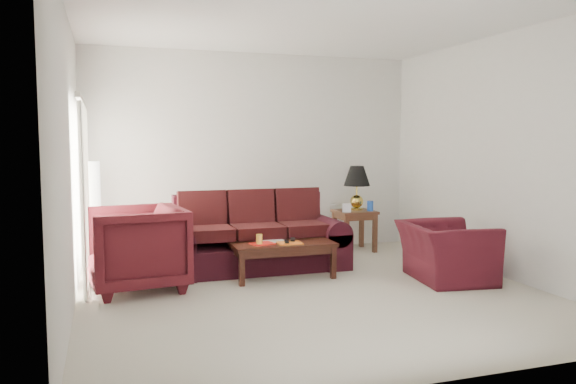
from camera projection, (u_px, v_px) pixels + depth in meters
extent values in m
plane|color=#BCB5A0|center=(312.00, 292.00, 6.29)|extent=(5.00, 5.00, 0.00)
cube|color=silver|center=(83.00, 192.00, 6.67)|extent=(0.10, 2.00, 2.16)
cube|color=black|center=(209.00, 207.00, 7.98)|extent=(0.42, 0.22, 0.43)
cube|color=white|center=(347.00, 208.00, 8.38)|extent=(0.14, 0.10, 0.13)
cylinder|color=#1946A8|center=(370.00, 206.00, 8.53)|extent=(0.12, 0.12, 0.15)
cube|color=silver|center=(336.00, 204.00, 8.76)|extent=(0.17, 0.19, 0.05)
imported|color=#420F14|center=(136.00, 248.00, 6.33)|extent=(1.16, 1.14, 0.96)
imported|color=#3D0E16|center=(446.00, 252.00, 6.78)|extent=(1.07, 1.18, 0.69)
cube|color=red|center=(262.00, 244.00, 6.78)|extent=(0.31, 0.26, 0.02)
cube|color=beige|center=(274.00, 241.00, 6.96)|extent=(0.28, 0.22, 0.01)
cube|color=orange|center=(290.00, 243.00, 6.82)|extent=(0.30, 0.23, 0.02)
cube|color=black|center=(287.00, 242.00, 6.81)|extent=(0.08, 0.17, 0.02)
cube|color=black|center=(293.00, 239.00, 6.95)|extent=(0.11, 0.19, 0.02)
cylinder|color=yellow|center=(259.00, 240.00, 6.73)|extent=(0.10, 0.10, 0.13)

